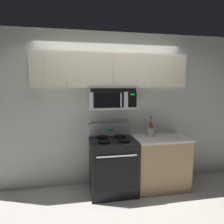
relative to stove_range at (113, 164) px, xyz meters
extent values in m
plane|color=beige|center=(0.00, -0.42, -0.47)|extent=(8.00, 8.00, 0.00)
cube|color=silver|center=(0.00, 0.37, 0.88)|extent=(5.20, 0.10, 2.70)
cube|color=black|center=(0.00, 0.00, -0.02)|extent=(0.76, 0.64, 0.90)
cube|color=black|center=(0.00, -0.33, -0.03)|extent=(0.67, 0.01, 0.52)
cylinder|color=#B7BABF|center=(0.00, -0.36, 0.27)|extent=(0.61, 0.03, 0.03)
cube|color=#B7BABF|center=(0.00, 0.28, 0.54)|extent=(0.76, 0.07, 0.22)
cube|color=#19D83F|center=(0.00, 0.24, 0.54)|extent=(0.10, 0.00, 0.04)
cylinder|color=black|center=(-0.16, -0.14, 0.44)|extent=(0.19, 0.19, 0.02)
cylinder|color=black|center=(0.16, -0.14, 0.44)|extent=(0.19, 0.19, 0.02)
cylinder|color=black|center=(-0.16, 0.14, 0.44)|extent=(0.19, 0.19, 0.02)
cylinder|color=black|center=(0.16, 0.14, 0.44)|extent=(0.19, 0.19, 0.02)
cube|color=#B7BABF|center=(0.00, 0.12, 1.11)|extent=(0.76, 0.39, 0.35)
cube|color=black|center=(0.00, -0.08, 1.25)|extent=(0.73, 0.01, 0.06)
cube|color=black|center=(-0.07, -0.08, 1.09)|extent=(0.49, 0.01, 0.25)
cube|color=black|center=(-0.08, -0.08, 1.09)|extent=(0.44, 0.01, 0.22)
cube|color=black|center=(0.30, -0.08, 1.09)|extent=(0.14, 0.01, 0.25)
cube|color=#19D83F|center=(0.30, -0.08, 1.18)|extent=(0.07, 0.00, 0.03)
cylinder|color=#B7BABF|center=(0.11, -0.10, 1.09)|extent=(0.02, 0.02, 0.23)
cube|color=beige|center=(0.00, 0.15, 1.56)|extent=(2.50, 0.33, 0.55)
cube|color=beige|center=(-0.83, -0.02, 1.56)|extent=(0.38, 0.01, 0.51)
sphere|color=#B7BABF|center=(-0.70, -0.03, 1.35)|extent=(0.03, 0.03, 0.03)
cube|color=beige|center=(-0.21, -0.02, 1.56)|extent=(0.38, 0.01, 0.51)
sphere|color=#B7BABF|center=(-0.08, -0.03, 1.35)|extent=(0.03, 0.03, 0.03)
cube|color=beige|center=(0.21, -0.02, 1.56)|extent=(0.38, 0.01, 0.51)
sphere|color=#B7BABF|center=(0.08, -0.03, 1.35)|extent=(0.03, 0.03, 0.03)
cube|color=beige|center=(0.83, -0.02, 1.56)|extent=(0.38, 0.01, 0.51)
sphere|color=#B7BABF|center=(0.70, -0.03, 1.35)|extent=(0.03, 0.03, 0.03)
cube|color=tan|center=(0.84, 0.01, -0.04)|extent=(0.90, 0.62, 0.86)
cube|color=beige|center=(0.84, 0.01, 0.41)|extent=(0.93, 0.65, 0.03)
cylinder|color=beige|center=(0.71, 0.10, 0.50)|extent=(0.12, 0.12, 0.14)
cylinder|color=olive|center=(0.72, 0.08, 0.63)|extent=(0.08, 0.03, 0.24)
cylinder|color=teal|center=(0.70, 0.10, 0.67)|extent=(0.03, 0.07, 0.32)
cylinder|color=black|center=(0.70, 0.13, 0.64)|extent=(0.06, 0.04, 0.27)
cylinder|color=#BCBCC1|center=(0.72, 0.10, 0.67)|extent=(0.08, 0.06, 0.32)
cylinder|color=black|center=(0.71, 0.09, 0.64)|extent=(0.06, 0.04, 0.25)
cylinder|color=red|center=(0.69, 0.09, 0.66)|extent=(0.05, 0.04, 0.30)
cylinder|color=silver|center=(0.69, 0.10, 0.66)|extent=(0.05, 0.02, 0.30)
cylinder|color=white|center=(1.05, -0.16, 0.47)|extent=(0.04, 0.04, 0.08)
cylinder|color=#B7BABF|center=(1.05, -0.16, 0.52)|extent=(0.04, 0.04, 0.02)
camera|label=1|loc=(-0.55, -3.02, 1.29)|focal=30.62mm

